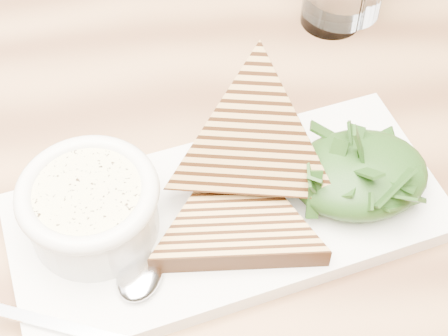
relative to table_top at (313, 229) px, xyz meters
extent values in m
cube|color=#A27349|center=(0.00, 0.00, 0.00)|extent=(1.36, 0.98, 0.04)
cube|color=white|center=(-0.08, 0.01, 0.03)|extent=(0.38, 0.22, 0.02)
cylinder|color=white|center=(-0.19, 0.01, 0.06)|extent=(0.10, 0.10, 0.04)
cylinder|color=#F7ECAE|center=(-0.19, 0.01, 0.08)|extent=(0.09, 0.09, 0.01)
torus|color=white|center=(-0.19, 0.01, 0.09)|extent=(0.11, 0.11, 0.01)
ellipsoid|color=black|center=(0.04, 0.01, 0.06)|extent=(0.12, 0.09, 0.04)
ellipsoid|color=silver|center=(-0.15, -0.05, 0.04)|extent=(0.05, 0.06, 0.01)
cube|color=silver|center=(-0.22, -0.07, 0.04)|extent=(0.11, 0.06, 0.00)
camera|label=1|loc=(-0.14, -0.31, 0.51)|focal=55.00mm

